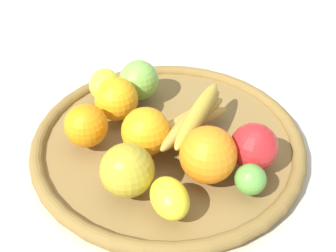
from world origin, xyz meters
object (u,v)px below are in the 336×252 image
object	(u,v)px
apple_0	(254,147)
lime_0	(250,179)
apple_1	(139,80)
lemon_0	(104,84)
lemon_1	(170,198)
orange_2	(86,126)
apple_2	(127,170)
orange_3	(116,99)
banana_bunch	(189,119)
orange_1	(208,155)
orange_0	(146,131)

from	to	relation	value
apple_0	lime_0	distance (m)	0.06
apple_1	lemon_0	bearing A→B (deg)	-27.94
lemon_1	orange_2	bearing A→B (deg)	-72.47
apple_2	apple_0	bearing A→B (deg)	170.32
lemon_0	orange_2	world-z (taller)	orange_2
orange_3	lemon_0	bearing A→B (deg)	-90.19
banana_bunch	lemon_1	size ratio (longest dim) A/B	2.69
apple_0	lemon_1	distance (m)	0.15
orange_1	orange_3	world-z (taller)	orange_1
orange_1	apple_0	size ratio (longest dim) A/B	1.17
orange_0	apple_2	bearing A→B (deg)	49.88
orange_0	lime_0	size ratio (longest dim) A/B	1.67
apple_0	lemon_1	size ratio (longest dim) A/B	1.06
orange_3	apple_1	bearing A→B (deg)	-145.70
orange_3	orange_0	distance (m)	0.10
lemon_1	apple_2	bearing A→B (deg)	-58.73
orange_1	lime_0	world-z (taller)	orange_1
orange_3	orange_0	xyz separation A→B (m)	(-0.01, 0.10, 0.00)
lemon_0	lemon_1	bearing A→B (deg)	88.32
orange_3	apple_0	size ratio (longest dim) A/B	1.03
apple_1	orange_0	xyz separation A→B (m)	(0.04, 0.14, 0.00)
orange_0	orange_2	distance (m)	0.09
apple_2	lime_0	size ratio (longest dim) A/B	1.70
apple_0	lemon_1	world-z (taller)	apple_0
orange_3	apple_2	world-z (taller)	apple_2
orange_1	apple_0	world-z (taller)	orange_1
banana_bunch	lemon_1	xyz separation A→B (m)	(0.09, 0.13, -0.01)
orange_1	lemon_0	size ratio (longest dim) A/B	1.21
lime_0	apple_1	bearing A→B (deg)	-79.12
apple_1	orange_3	distance (m)	0.07
orange_3	apple_2	xyz separation A→B (m)	(0.04, 0.16, 0.00)
apple_2	lemon_1	bearing A→B (deg)	121.27
apple_2	orange_2	bearing A→B (deg)	-80.14
apple_1	lemon_1	distance (m)	0.27
banana_bunch	orange_0	size ratio (longest dim) A/B	2.40
orange_2	apple_0	bearing A→B (deg)	143.39
lemon_0	orange_1	bearing A→B (deg)	105.11
lemon_0	apple_1	bearing A→B (deg)	152.06
lime_0	apple_0	bearing A→B (deg)	-127.02
apple_0	orange_2	xyz separation A→B (m)	(0.21, -0.15, -0.00)
orange_3	orange_2	size ratio (longest dim) A/B	1.07
orange_1	lemon_0	bearing A→B (deg)	-74.89
apple_0	orange_1	bearing A→B (deg)	-6.84
banana_bunch	lime_0	bearing A→B (deg)	98.85
banana_bunch	lemon_0	bearing A→B (deg)	-62.03
apple_2	lemon_0	xyz separation A→B (m)	(-0.04, -0.23, -0.01)
banana_bunch	apple_2	world-z (taller)	apple_2
apple_1	apple_0	bearing A→B (deg)	110.03
orange_1	apple_0	bearing A→B (deg)	173.16
banana_bunch	apple_0	size ratio (longest dim) A/B	2.54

